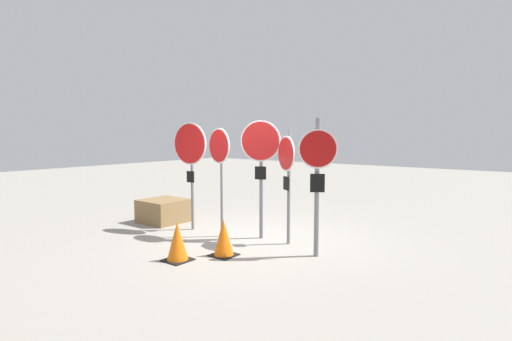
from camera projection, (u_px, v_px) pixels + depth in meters
name	position (u px, v px, depth m)	size (l,w,h in m)	color
ground_plane	(252.00, 240.00, 7.98)	(40.00, 40.00, 0.00)	gray
stop_sign_0	(190.00, 152.00, 8.70)	(0.92, 0.15, 2.37)	slate
stop_sign_1	(220.00, 154.00, 8.11)	(0.70, 0.20, 2.24)	slate
stop_sign_2	(261.00, 154.00, 7.96)	(0.77, 0.34, 2.39)	slate
stop_sign_3	(287.00, 165.00, 7.57)	(0.59, 0.37, 2.18)	slate
stop_sign_4	(317.00, 168.00, 6.77)	(0.56, 0.40, 2.39)	slate
traffic_cone_0	(224.00, 238.00, 6.95)	(0.42, 0.42, 0.65)	black
traffic_cone_1	(177.00, 242.00, 6.68)	(0.43, 0.43, 0.66)	black
storage_crate	(163.00, 211.00, 9.63)	(0.98, 0.96, 0.55)	olive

